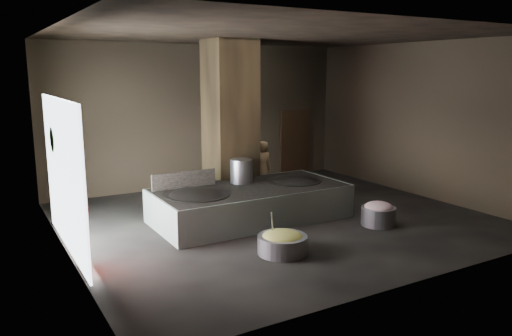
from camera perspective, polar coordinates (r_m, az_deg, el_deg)
floor at (r=12.69m, az=2.30°, el=-6.01°), size 10.00×9.00×0.10m
ceiling at (r=12.16m, az=2.47°, el=15.19°), size 10.00×9.00×0.10m
back_wall at (r=16.22m, az=-6.33°, el=5.96°), size 10.00×0.10×4.50m
front_wall at (r=8.76m, az=18.57°, el=1.12°), size 10.00×0.10×4.50m
left_wall at (r=10.43m, az=-21.75°, el=2.42°), size 0.10×9.00×4.50m
right_wall at (r=15.51m, az=18.39°, el=5.24°), size 0.10×9.00×4.50m
pillar at (r=13.70m, az=-2.97°, el=5.09°), size 1.20×1.20×4.50m
hearth_platform at (r=12.51m, az=-0.65°, el=-4.04°), size 4.78×2.30×0.83m
platform_cap at (r=12.41m, az=-0.66°, el=-2.26°), size 4.67×2.24×0.03m
wok_left at (r=11.75m, az=-6.71°, el=-3.42°), size 1.50×1.50×0.42m
wok_left_rim at (r=11.74m, az=-6.72°, el=-3.09°), size 1.54×1.54×0.05m
wok_right at (r=13.16m, az=4.36°, el=-1.80°), size 1.40×1.40×0.39m
wok_right_rim at (r=13.15m, az=4.37°, el=-1.50°), size 1.43×1.43×0.05m
stock_pot at (r=12.83m, az=-1.67°, el=-0.37°), size 0.58×0.58×0.62m
splash_guard at (r=12.41m, az=-8.21°, el=-1.35°), size 1.66×0.07×0.42m
cook at (r=14.51m, az=0.70°, el=-0.18°), size 0.67×0.48×1.69m
veg_basin at (r=10.31m, az=3.03°, el=-8.72°), size 1.24×1.24×0.38m
veg_fill at (r=10.25m, az=3.04°, el=-7.87°), size 0.84×0.84×0.26m
ladle at (r=10.23m, az=1.88°, el=-6.72°), size 0.28×0.33×0.73m
meat_basin at (r=12.44m, az=13.80°, el=-5.35°), size 1.08×1.08×0.45m
meat_fill at (r=12.38m, az=13.85°, el=-4.36°), size 0.68×0.68×0.26m
doorway_near at (r=16.78m, az=-2.36°, el=2.24°), size 1.18×0.08×2.38m
doorway_near_glow at (r=16.80m, az=-2.50°, el=2.07°), size 0.81×0.04×1.92m
doorway_far at (r=18.01m, az=4.42°, el=2.82°), size 1.18×0.08×2.38m
doorway_far_glow at (r=18.26m, az=4.45°, el=2.78°), size 0.82×0.04×1.94m
left_opening at (r=10.75m, az=-21.14°, el=-0.82°), size 0.04×4.20×3.10m
pavilion_sliver at (r=9.69m, az=-19.16°, el=-6.51°), size 0.05×0.90×1.70m
tree_silhouette at (r=11.74m, az=-21.73°, el=3.06°), size 0.28×1.10×1.10m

